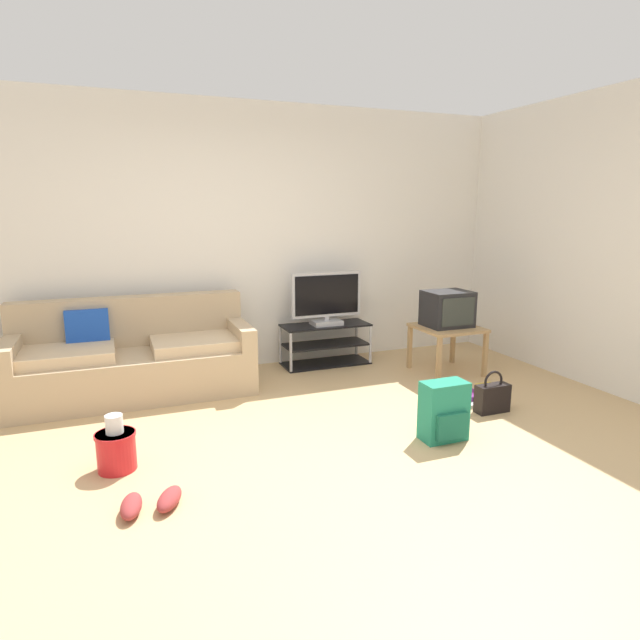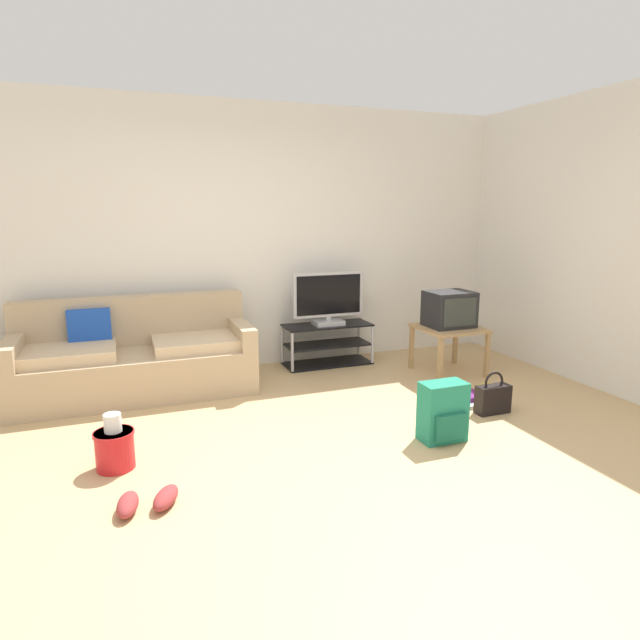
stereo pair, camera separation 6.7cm
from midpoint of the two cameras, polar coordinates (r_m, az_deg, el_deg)
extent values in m
cube|color=tan|center=(3.63, -0.29, -15.40)|extent=(9.00, 9.80, 0.02)
cube|color=silver|center=(5.60, -9.12, 8.57)|extent=(9.00, 0.10, 2.70)
cube|color=silver|center=(5.70, 26.75, 7.52)|extent=(0.10, 3.60, 2.70)
cube|color=tan|center=(5.11, -18.59, -5.37)|extent=(2.05, 0.83, 0.40)
cube|color=tan|center=(5.31, -19.03, -0.02)|extent=(2.05, 0.20, 0.45)
cube|color=tan|center=(5.10, -29.61, -2.86)|extent=(0.14, 0.83, 0.20)
cube|color=tan|center=(5.14, -8.11, -1.30)|extent=(0.14, 0.83, 0.20)
cube|color=#CBAF89|center=(5.00, -25.22, -3.30)|extent=(0.82, 0.58, 0.10)
cube|color=#CBAF89|center=(5.03, -12.31, -2.35)|extent=(0.82, 0.58, 0.10)
cube|color=blue|center=(5.20, -22.98, -0.85)|extent=(0.36, 0.13, 0.36)
cube|color=black|center=(5.71, 1.12, -0.55)|extent=(0.93, 0.38, 0.02)
cube|color=black|center=(5.76, 1.11, -2.60)|extent=(0.90, 0.37, 0.02)
cube|color=black|center=(5.81, 1.11, -4.61)|extent=(0.93, 0.38, 0.02)
cylinder|color=#B7B7BC|center=(5.45, -2.62, -3.45)|extent=(0.03, 0.03, 0.44)
cylinder|color=#B7B7BC|center=(5.78, 5.93, -2.60)|extent=(0.03, 0.03, 0.44)
cylinder|color=#B7B7BC|center=(5.78, -3.71, -2.58)|extent=(0.03, 0.03, 0.44)
cylinder|color=#B7B7BC|center=(6.09, 4.45, -1.84)|extent=(0.03, 0.03, 0.44)
cube|color=#B2B2B7|center=(5.68, 1.20, -0.26)|extent=(0.31, 0.22, 0.05)
cube|color=#B2B2B7|center=(5.67, 1.20, 0.18)|extent=(0.05, 0.04, 0.04)
cube|color=#B2B2B7|center=(5.63, 1.21, 2.74)|extent=(0.77, 0.04, 0.47)
cube|color=black|center=(5.61, 1.30, 2.70)|extent=(0.71, 0.01, 0.41)
cube|color=tan|center=(5.56, 13.95, -0.85)|extent=(0.60, 0.60, 0.03)
cube|color=tan|center=(5.25, 13.04, -4.26)|extent=(0.04, 0.04, 0.45)
cube|color=tan|center=(5.56, 17.70, -3.62)|extent=(0.04, 0.04, 0.45)
cube|color=tan|center=(5.69, 10.05, -2.89)|extent=(0.04, 0.04, 0.45)
cube|color=tan|center=(5.98, 14.52, -2.37)|extent=(0.04, 0.04, 0.45)
cube|color=#232326|center=(5.54, 13.93, 1.15)|extent=(0.45, 0.36, 0.36)
cube|color=#333833|center=(5.39, 15.03, 0.80)|extent=(0.37, 0.01, 0.28)
cube|color=#238466|center=(4.02, 13.41, -9.46)|extent=(0.33, 0.19, 0.43)
cube|color=#1A634C|center=(3.96, 14.24, -11.02)|extent=(0.25, 0.04, 0.19)
cylinder|color=#1A634C|center=(4.05, 11.43, -8.86)|extent=(0.04, 0.04, 0.35)
cylinder|color=#1A634C|center=(4.15, 13.61, -8.47)|extent=(0.04, 0.04, 0.35)
cube|color=black|center=(4.66, 18.32, -8.02)|extent=(0.28, 0.12, 0.23)
torus|color=black|center=(4.62, 18.44, -6.30)|extent=(0.18, 0.02, 0.18)
cylinder|color=red|center=(3.78, -20.52, -12.83)|extent=(0.24, 0.24, 0.25)
cylinder|color=red|center=(3.73, -20.65, -11.21)|extent=(0.26, 0.26, 0.02)
cylinder|color=white|center=(3.71, -20.72, -10.35)|extent=(0.11, 0.11, 0.14)
ellipsoid|color=#993333|center=(3.30, -19.23, -18.05)|extent=(0.16, 0.27, 0.09)
ellipsoid|color=#993333|center=(3.30, -15.52, -17.76)|extent=(0.21, 0.28, 0.09)
cube|color=silver|center=(4.95, 16.74, -8.01)|extent=(0.41, 0.36, 0.03)
cube|color=gold|center=(4.94, 17.78, -7.26)|extent=(0.16, 0.12, 0.11)
cube|color=#661E70|center=(4.92, 15.74, -7.65)|extent=(0.22, 0.28, 0.04)
camera|label=1|loc=(0.03, -89.57, 0.09)|focal=30.05mm
camera|label=2|loc=(0.03, 90.43, -0.09)|focal=30.05mm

